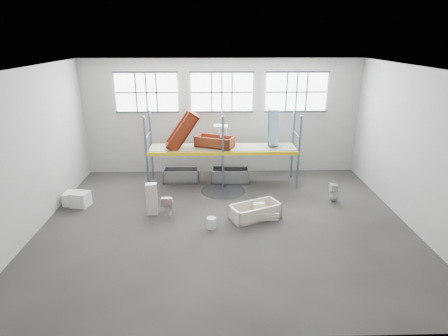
{
  "coord_description": "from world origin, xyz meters",
  "views": [
    {
      "loc": [
        -0.33,
        -10.99,
        5.89
      ],
      "look_at": [
        0.0,
        1.5,
        1.4
      ],
      "focal_mm": 29.71,
      "sensor_mm": 36.0,
      "label": 1
    }
  ],
  "objects_px": {
    "toilet_beige": "(168,204)",
    "rust_tub_flat": "(215,141)",
    "bucket": "(211,223)",
    "blue_tub_upright": "(274,127)",
    "toilet_white": "(334,192)",
    "bathtub_beige": "(255,211)",
    "steel_tub_left": "(181,175)",
    "cistern_tall": "(152,199)",
    "carton_near": "(80,199)",
    "steel_tub_right": "(230,175)"
  },
  "relations": [
    {
      "from": "toilet_beige",
      "to": "carton_near",
      "type": "bearing_deg",
      "value": -11.23
    },
    {
      "from": "toilet_beige",
      "to": "blue_tub_upright",
      "type": "bearing_deg",
      "value": -145.19
    },
    {
      "from": "steel_tub_left",
      "to": "toilet_beige",
      "type": "bearing_deg",
      "value": -94.33
    },
    {
      "from": "bathtub_beige",
      "to": "toilet_beige",
      "type": "height_order",
      "value": "toilet_beige"
    },
    {
      "from": "bathtub_beige",
      "to": "rust_tub_flat",
      "type": "distance_m",
      "value": 3.81
    },
    {
      "from": "steel_tub_right",
      "to": "blue_tub_upright",
      "type": "bearing_deg",
      "value": -2.21
    },
    {
      "from": "toilet_beige",
      "to": "rust_tub_flat",
      "type": "xyz_separation_m",
      "value": [
        1.66,
        2.74,
        1.47
      ]
    },
    {
      "from": "toilet_beige",
      "to": "steel_tub_right",
      "type": "bearing_deg",
      "value": -128.7
    },
    {
      "from": "blue_tub_upright",
      "to": "bathtub_beige",
      "type": "bearing_deg",
      "value": -107.56
    },
    {
      "from": "carton_near",
      "to": "cistern_tall",
      "type": "bearing_deg",
      "value": -14.9
    },
    {
      "from": "toilet_white",
      "to": "steel_tub_left",
      "type": "xyz_separation_m",
      "value": [
        -5.87,
        2.2,
        -0.09
      ]
    },
    {
      "from": "toilet_beige",
      "to": "rust_tub_flat",
      "type": "relative_size",
      "value": 0.46
    },
    {
      "from": "rust_tub_flat",
      "to": "carton_near",
      "type": "xyz_separation_m",
      "value": [
        -4.91,
        -2.1,
        -1.55
      ]
    },
    {
      "from": "cistern_tall",
      "to": "steel_tub_left",
      "type": "relative_size",
      "value": 0.76
    },
    {
      "from": "bathtub_beige",
      "to": "carton_near",
      "type": "xyz_separation_m",
      "value": [
        -6.26,
        1.1,
        0.02
      ]
    },
    {
      "from": "blue_tub_upright",
      "to": "bucket",
      "type": "relative_size",
      "value": 4.11
    },
    {
      "from": "bathtub_beige",
      "to": "steel_tub_left",
      "type": "height_order",
      "value": "steel_tub_left"
    },
    {
      "from": "toilet_beige",
      "to": "steel_tub_right",
      "type": "xyz_separation_m",
      "value": [
        2.31,
        2.89,
        -0.06
      ]
    },
    {
      "from": "steel_tub_right",
      "to": "bucket",
      "type": "xyz_separation_m",
      "value": [
        -0.78,
        -4.01,
        -0.11
      ]
    },
    {
      "from": "cistern_tall",
      "to": "blue_tub_upright",
      "type": "xyz_separation_m",
      "value": [
        4.57,
        2.91,
        1.83
      ]
    },
    {
      "from": "steel_tub_right",
      "to": "bucket",
      "type": "height_order",
      "value": "steel_tub_right"
    },
    {
      "from": "steel_tub_left",
      "to": "bucket",
      "type": "xyz_separation_m",
      "value": [
        1.3,
        -4.11,
        -0.1
      ]
    },
    {
      "from": "cistern_tall",
      "to": "carton_near",
      "type": "relative_size",
      "value": 1.83
    },
    {
      "from": "carton_near",
      "to": "toilet_white",
      "type": "bearing_deg",
      "value": 0.89
    },
    {
      "from": "steel_tub_left",
      "to": "carton_near",
      "type": "height_order",
      "value": "steel_tub_left"
    },
    {
      "from": "bathtub_beige",
      "to": "toilet_beige",
      "type": "relative_size",
      "value": 2.39
    },
    {
      "from": "cistern_tall",
      "to": "blue_tub_upright",
      "type": "bearing_deg",
      "value": 30.1
    },
    {
      "from": "steel_tub_right",
      "to": "cistern_tall",
      "type": "bearing_deg",
      "value": -133.64
    },
    {
      "from": "bucket",
      "to": "carton_near",
      "type": "bearing_deg",
      "value": 159.73
    },
    {
      "from": "toilet_white",
      "to": "bathtub_beige",
      "type": "bearing_deg",
      "value": -76.51
    },
    {
      "from": "cistern_tall",
      "to": "carton_near",
      "type": "bearing_deg",
      "value": 162.77
    },
    {
      "from": "cistern_tall",
      "to": "toilet_white",
      "type": "bearing_deg",
      "value": 5.16
    },
    {
      "from": "cistern_tall",
      "to": "bucket",
      "type": "relative_size",
      "value": 3.2
    },
    {
      "from": "bathtub_beige",
      "to": "toilet_beige",
      "type": "distance_m",
      "value": 3.05
    },
    {
      "from": "carton_near",
      "to": "toilet_beige",
      "type": "bearing_deg",
      "value": -11.16
    },
    {
      "from": "rust_tub_flat",
      "to": "carton_near",
      "type": "relative_size",
      "value": 2.47
    },
    {
      "from": "rust_tub_flat",
      "to": "bucket",
      "type": "height_order",
      "value": "rust_tub_flat"
    },
    {
      "from": "carton_near",
      "to": "steel_tub_left",
      "type": "bearing_deg",
      "value": 34.01
    },
    {
      "from": "bathtub_beige",
      "to": "toilet_white",
      "type": "xyz_separation_m",
      "value": [
        3.09,
        1.24,
        0.12
      ]
    },
    {
      "from": "toilet_beige",
      "to": "cistern_tall",
      "type": "bearing_deg",
      "value": 9.0
    },
    {
      "from": "rust_tub_flat",
      "to": "bucket",
      "type": "distance_m",
      "value": 4.2
    },
    {
      "from": "cistern_tall",
      "to": "steel_tub_left",
      "type": "xyz_separation_m",
      "value": [
        0.75,
        3.07,
        -0.29
      ]
    },
    {
      "from": "cistern_tall",
      "to": "steel_tub_left",
      "type": "bearing_deg",
      "value": 73.91
    },
    {
      "from": "rust_tub_flat",
      "to": "steel_tub_left",
      "type": "bearing_deg",
      "value": 170.14
    },
    {
      "from": "blue_tub_upright",
      "to": "steel_tub_right",
      "type": "bearing_deg",
      "value": 177.79
    },
    {
      "from": "cistern_tall",
      "to": "rust_tub_flat",
      "type": "bearing_deg",
      "value": 49.94
    },
    {
      "from": "bathtub_beige",
      "to": "toilet_beige",
      "type": "bearing_deg",
      "value": 146.98
    },
    {
      "from": "rust_tub_flat",
      "to": "blue_tub_upright",
      "type": "height_order",
      "value": "blue_tub_upright"
    },
    {
      "from": "blue_tub_upright",
      "to": "bucket",
      "type": "bearing_deg",
      "value": -122.6
    },
    {
      "from": "toilet_white",
      "to": "carton_near",
      "type": "height_order",
      "value": "toilet_white"
    }
  ]
}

